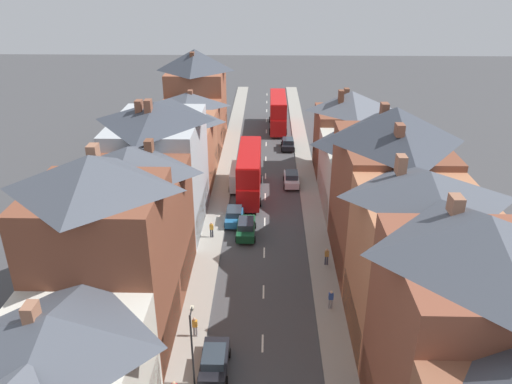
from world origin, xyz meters
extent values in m
cube|color=gray|center=(-5.10, 38.00, 0.07)|extent=(2.20, 104.00, 0.14)
cube|color=gray|center=(5.10, 38.00, 0.07)|extent=(2.20, 104.00, 0.14)
cube|color=silver|center=(0.00, 12.00, 0.01)|extent=(0.14, 1.80, 0.01)
cube|color=silver|center=(0.00, 18.00, 0.01)|extent=(0.14, 1.80, 0.01)
cube|color=silver|center=(0.00, 24.00, 0.01)|extent=(0.14, 1.80, 0.01)
cube|color=silver|center=(0.00, 30.00, 0.01)|extent=(0.14, 1.80, 0.01)
cube|color=silver|center=(0.00, 36.00, 0.01)|extent=(0.14, 1.80, 0.01)
cube|color=silver|center=(0.00, 42.00, 0.01)|extent=(0.14, 1.80, 0.01)
cube|color=silver|center=(0.00, 48.00, 0.01)|extent=(0.14, 1.80, 0.01)
cube|color=silver|center=(0.00, 54.00, 0.01)|extent=(0.14, 1.80, 0.01)
cube|color=silver|center=(0.00, 60.00, 0.01)|extent=(0.14, 1.80, 0.01)
cube|color=silver|center=(0.00, 66.00, 0.01)|extent=(0.14, 1.80, 0.01)
cube|color=silver|center=(0.00, 72.00, 0.01)|extent=(0.14, 1.80, 0.01)
cube|color=silver|center=(0.00, 78.00, 0.01)|extent=(0.14, 1.80, 0.01)
cube|color=silver|center=(0.00, 84.00, 0.01)|extent=(0.14, 1.80, 0.01)
pyramid|color=#474C56|center=(-10.20, 3.49, 8.15)|extent=(8.00, 8.78, 1.88)
cube|color=#99664C|center=(-11.05, 3.69, 8.85)|extent=(0.60, 0.90, 1.38)
cube|color=brown|center=(-10.20, 11.60, 5.97)|extent=(8.00, 7.43, 11.94)
cube|color=#1E5133|center=(-6.26, 11.60, 1.60)|extent=(0.12, 6.84, 3.20)
pyramid|color=#474C56|center=(-10.20, 11.60, 13.05)|extent=(8.00, 7.43, 2.21)
cube|color=#99664C|center=(-10.60, 13.53, 13.56)|extent=(0.60, 0.90, 1.04)
cube|color=brown|center=(-10.20, 19.48, 4.89)|extent=(8.00, 8.34, 9.78)
cube|color=#1E5133|center=(-6.26, 19.48, 1.60)|extent=(0.12, 7.67, 3.20)
pyramid|color=#474C56|center=(-10.20, 19.48, 10.82)|extent=(8.00, 8.34, 2.08)
cube|color=brown|center=(-9.02, 21.20, 11.30)|extent=(0.60, 0.90, 0.96)
cube|color=#ADB2B7|center=(-10.20, 29.27, 5.51)|extent=(8.00, 11.25, 11.02)
cube|color=olive|center=(-6.26, 29.27, 1.60)|extent=(0.12, 10.35, 3.20)
pyramid|color=#383D47|center=(-10.20, 29.27, 11.84)|extent=(8.00, 11.25, 1.64)
cube|color=brown|center=(-10.39, 27.69, 12.56)|extent=(0.60, 0.90, 1.44)
cube|color=brown|center=(-11.39, 28.32, 12.45)|extent=(0.60, 0.90, 1.23)
cube|color=#A36042|center=(-10.20, 40.00, 3.78)|extent=(8.00, 10.22, 7.55)
cube|color=navy|center=(-6.26, 40.00, 1.60)|extent=(0.12, 9.40, 3.20)
pyramid|color=#474C56|center=(-10.20, 40.00, 8.67)|extent=(8.00, 10.22, 2.23)
cube|color=brown|center=(-10.86, 37.26, 9.32)|extent=(0.60, 0.90, 1.31)
cube|color=#935138|center=(-10.20, 48.67, 3.57)|extent=(8.00, 7.12, 7.15)
cube|color=black|center=(-6.26, 48.67, 1.60)|extent=(0.12, 6.55, 3.20)
pyramid|color=#474C56|center=(-10.20, 48.67, 8.02)|extent=(8.00, 7.12, 1.74)
cube|color=brown|center=(-9.94, 48.81, 8.57)|extent=(0.60, 0.90, 1.11)
cube|color=#935138|center=(-10.20, 56.35, 5.08)|extent=(8.00, 8.24, 10.17)
cube|color=#1E5133|center=(-6.26, 56.35, 1.60)|extent=(0.12, 7.58, 3.20)
pyramid|color=#383D47|center=(-10.20, 56.35, 11.66)|extent=(8.00, 8.24, 2.99)
cube|color=brown|center=(-10.41, 55.41, 12.28)|extent=(0.60, 0.90, 1.23)
cube|color=brown|center=(10.20, 4.65, 5.96)|extent=(8.00, 8.69, 11.93)
pyramid|color=#474C56|center=(10.20, 4.65, 13.01)|extent=(8.00, 8.69, 2.16)
cube|color=#99664C|center=(9.51, 6.97, 13.47)|extent=(0.60, 0.90, 0.91)
cube|color=#B2704C|center=(10.20, 13.12, 5.46)|extent=(8.00, 8.27, 10.91)
cube|color=navy|center=(6.26, 13.12, 1.60)|extent=(0.12, 7.60, 3.20)
pyramid|color=#474C56|center=(10.20, 13.12, 11.81)|extent=(8.00, 8.27, 1.79)
cube|color=#99664C|center=(8.83, 14.85, 12.43)|extent=(0.60, 0.90, 1.25)
cube|color=brown|center=(10.20, 22.65, 5.70)|extent=(8.00, 10.79, 11.41)
cube|color=maroon|center=(6.26, 22.65, 1.60)|extent=(0.12, 9.93, 3.20)
pyramid|color=#383D47|center=(10.20, 22.65, 12.77)|extent=(8.00, 10.79, 2.71)
cube|color=brown|center=(9.79, 19.69, 13.22)|extent=(0.60, 0.90, 0.91)
cube|color=brown|center=(9.64, 24.36, 13.37)|extent=(0.60, 0.90, 1.21)
cube|color=#BCB7A8|center=(10.20, 33.91, 3.51)|extent=(8.00, 11.73, 7.03)
cube|color=olive|center=(6.26, 33.91, 1.60)|extent=(0.12, 10.79, 3.20)
pyramid|color=#383D47|center=(10.20, 33.91, 8.24)|extent=(8.00, 11.73, 2.43)
cube|color=brown|center=(10.10, 33.14, 8.71)|extent=(0.60, 0.90, 0.93)
cube|color=brown|center=(10.20, 43.53, 4.01)|extent=(8.00, 7.52, 8.02)
cube|color=black|center=(6.26, 43.53, 1.60)|extent=(0.12, 6.92, 3.20)
pyramid|color=#565B66|center=(10.20, 43.53, 9.20)|extent=(8.00, 7.52, 2.37)
cube|color=brown|center=(9.85, 45.64, 9.71)|extent=(0.60, 0.90, 1.02)
cube|color=brown|center=(8.77, 42.74, 9.93)|extent=(0.60, 0.90, 1.46)
cube|color=#B70F0F|center=(-1.80, 36.56, 1.65)|extent=(2.44, 10.80, 2.50)
cube|color=#B70F0F|center=(-1.80, 36.56, 4.05)|extent=(2.44, 10.58, 2.30)
cube|color=#B70F0F|center=(-1.80, 36.56, 5.25)|extent=(2.39, 10.37, 0.10)
cube|color=#28333D|center=(-1.80, 41.91, 1.85)|extent=(2.20, 0.10, 1.20)
cube|color=#28333D|center=(-1.80, 41.91, 4.15)|extent=(2.20, 0.10, 1.10)
cube|color=#28333D|center=(-2.99, 36.56, 1.90)|extent=(0.06, 9.18, 0.90)
cube|color=#28333D|center=(-2.99, 36.56, 4.15)|extent=(0.06, 9.18, 0.90)
cube|color=yellow|center=(-1.80, 41.91, 4.95)|extent=(1.34, 0.08, 0.32)
cylinder|color=black|center=(-3.02, 39.90, 0.50)|extent=(0.30, 1.00, 1.00)
cylinder|color=black|center=(-0.58, 39.90, 0.50)|extent=(0.30, 1.00, 1.00)
cylinder|color=black|center=(-3.02, 33.59, 0.50)|extent=(0.30, 1.00, 1.00)
cylinder|color=black|center=(-0.58, 33.59, 0.50)|extent=(0.30, 1.00, 1.00)
cube|color=red|center=(1.80, 61.37, 1.65)|extent=(2.44, 10.80, 2.50)
cube|color=red|center=(1.80, 61.37, 4.05)|extent=(2.44, 10.58, 2.30)
cube|color=red|center=(1.80, 61.37, 5.25)|extent=(2.39, 10.37, 0.10)
cube|color=#28333D|center=(1.80, 66.72, 1.85)|extent=(2.20, 0.10, 1.20)
cube|color=#28333D|center=(1.80, 66.72, 4.15)|extent=(2.20, 0.10, 1.10)
cube|color=#28333D|center=(0.61, 61.37, 1.90)|extent=(0.06, 9.18, 0.90)
cube|color=#28333D|center=(0.61, 61.37, 4.15)|extent=(0.06, 9.18, 0.90)
cube|color=yellow|center=(1.80, 66.72, 4.95)|extent=(1.34, 0.08, 0.32)
cylinder|color=black|center=(0.58, 64.71, 0.50)|extent=(0.30, 1.00, 1.00)
cylinder|color=black|center=(3.02, 64.71, 0.50)|extent=(0.30, 1.00, 1.00)
cylinder|color=black|center=(0.58, 58.40, 0.50)|extent=(0.30, 1.00, 1.00)
cylinder|color=black|center=(3.02, 58.40, 0.50)|extent=(0.30, 1.00, 1.00)
cube|color=#236093|center=(-3.10, 29.84, 0.67)|extent=(1.70, 4.10, 0.72)
cube|color=#28333D|center=(-3.10, 29.63, 1.33)|extent=(1.46, 2.05, 0.60)
cylinder|color=black|center=(-3.95, 31.11, 0.31)|extent=(0.20, 0.62, 0.62)
cylinder|color=black|center=(-2.25, 31.11, 0.31)|extent=(0.20, 0.62, 0.62)
cylinder|color=black|center=(-3.95, 28.56, 0.31)|extent=(0.20, 0.62, 0.62)
cylinder|color=black|center=(-2.25, 28.56, 0.31)|extent=(0.20, 0.62, 0.62)
cube|color=black|center=(3.10, 52.01, 0.64)|extent=(1.70, 3.93, 0.66)
cube|color=#28333D|center=(3.10, 51.82, 1.27)|extent=(1.46, 1.96, 0.60)
cylinder|color=black|center=(2.25, 53.23, 0.31)|extent=(0.20, 0.62, 0.62)
cylinder|color=black|center=(3.95, 53.23, 0.31)|extent=(0.20, 0.62, 0.62)
cylinder|color=black|center=(2.25, 50.80, 0.31)|extent=(0.20, 0.62, 0.62)
cylinder|color=black|center=(3.95, 50.80, 0.31)|extent=(0.20, 0.62, 0.62)
cube|color=silver|center=(3.10, 39.37, 0.71)|extent=(1.70, 4.18, 0.79)
cube|color=#28333D|center=(3.10, 39.16, 1.40)|extent=(1.46, 2.09, 0.60)
cylinder|color=black|center=(2.25, 40.67, 0.31)|extent=(0.20, 0.62, 0.62)
cylinder|color=black|center=(3.95, 40.67, 0.31)|extent=(0.20, 0.62, 0.62)
cylinder|color=black|center=(2.25, 38.08, 0.31)|extent=(0.20, 0.62, 0.62)
cylinder|color=black|center=(3.95, 38.08, 0.31)|extent=(0.20, 0.62, 0.62)
cube|color=#144728|center=(-1.80, 27.20, 0.71)|extent=(1.70, 4.39, 0.80)
cube|color=#28333D|center=(-1.80, 26.98, 1.41)|extent=(1.46, 2.20, 0.60)
cylinder|color=black|center=(-2.65, 28.56, 0.31)|extent=(0.20, 0.62, 0.62)
cylinder|color=black|center=(-0.95, 28.56, 0.31)|extent=(0.20, 0.62, 0.62)
cylinder|color=black|center=(-2.65, 25.84, 0.31)|extent=(0.20, 0.62, 0.62)
cylinder|color=black|center=(-0.95, 25.84, 0.31)|extent=(0.20, 0.62, 0.62)
cube|color=black|center=(-3.10, 9.41, 0.67)|extent=(1.70, 4.02, 0.72)
cube|color=#28333D|center=(-3.10, 9.21, 1.33)|extent=(1.46, 2.01, 0.60)
cylinder|color=black|center=(-3.95, 10.66, 0.31)|extent=(0.20, 0.62, 0.62)
cylinder|color=black|center=(-2.25, 10.66, 0.31)|extent=(0.20, 0.62, 0.62)
cylinder|color=black|center=(-3.95, 8.17, 0.31)|extent=(0.20, 0.62, 0.62)
cylinder|color=black|center=(-2.25, 8.17, 0.31)|extent=(0.20, 0.62, 0.62)
cube|color=silver|center=(-3.10, 38.60, 1.36)|extent=(1.96, 5.20, 2.10)
cube|color=#28333D|center=(-3.10, 41.15, 1.66)|extent=(1.76, 0.10, 0.90)
cylinder|color=black|center=(-4.08, 40.16, 0.36)|extent=(0.24, 0.72, 0.72)
cylinder|color=black|center=(-2.12, 40.16, 0.36)|extent=(0.24, 0.72, 0.72)
cylinder|color=black|center=(-4.08, 37.04, 0.36)|extent=(0.24, 0.72, 0.72)
cylinder|color=black|center=(-2.12, 37.04, 0.36)|extent=(0.24, 0.72, 0.72)
sphere|color=tan|center=(-5.20, 6.66, 1.64)|extent=(0.22, 0.22, 0.22)
cylinder|color=gray|center=(-4.86, 12.48, 0.56)|extent=(0.14, 0.14, 0.84)
cylinder|color=gray|center=(-4.68, 12.48, 0.56)|extent=(0.14, 0.14, 0.84)
cube|color=gold|center=(-4.77, 12.48, 1.25)|extent=(0.36, 0.22, 0.54)
sphere|color=tan|center=(-4.77, 12.48, 1.64)|extent=(0.22, 0.22, 0.22)
cylinder|color=gray|center=(5.06, 15.86, 0.56)|extent=(0.14, 0.14, 0.84)
cylinder|color=gray|center=(5.24, 15.86, 0.56)|extent=(0.14, 0.14, 0.84)
cube|color=#2D4C9E|center=(5.15, 15.86, 1.25)|extent=(0.36, 0.22, 0.54)
sphere|color=beige|center=(5.15, 15.86, 1.64)|extent=(0.22, 0.22, 0.22)
cylinder|color=#3D4256|center=(5.38, 21.94, 0.56)|extent=(0.14, 0.14, 0.84)
cylinder|color=#3D4256|center=(5.56, 21.94, 0.56)|extent=(0.14, 0.14, 0.84)
cube|color=#A87A38|center=(5.47, 21.94, 1.25)|extent=(0.36, 0.22, 0.54)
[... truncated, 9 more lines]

